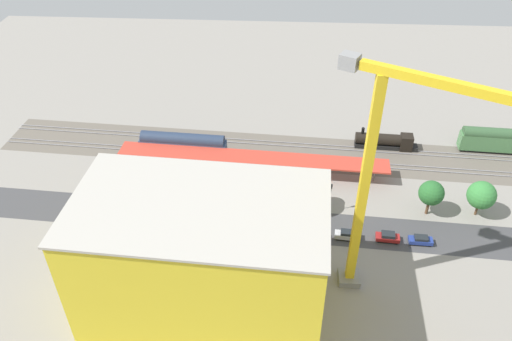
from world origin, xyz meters
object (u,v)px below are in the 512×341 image
box_truck_0 (255,225)px  street_tree_0 (314,188)px  street_tree_3 (312,192)px  parked_car_3 (315,235)px  parked_car_1 (388,237)px  street_tree_4 (431,193)px  parked_car_2 (348,235)px  platform_canopy_near (252,157)px  box_truck_1 (195,230)px  tower_crane (383,173)px  parked_car_0 (421,240)px  locomotive (387,141)px  street_tree_2 (308,192)px  traffic_light (331,194)px  freight_coach_far (183,144)px  construction_building (203,258)px  street_tree_1 (482,195)px  passenger_coach (497,140)px

box_truck_0 → street_tree_0: 14.04m
street_tree_3 → parked_car_3: bearing=94.1°
parked_car_3 → street_tree_0: size_ratio=0.66×
parked_car_1 → street_tree_4: bearing=-137.6°
box_truck_0 → parked_car_2: bearing=177.3°
platform_canopy_near → box_truck_1: size_ratio=6.53×
platform_canopy_near → tower_crane: bearing=123.4°
parked_car_0 → box_truck_1: size_ratio=0.49×
parked_car_0 → street_tree_3: size_ratio=0.64×
street_tree_3 → locomotive: bearing=-128.7°
street_tree_0 → street_tree_3: size_ratio=1.03×
platform_canopy_near → street_tree_2: (-11.70, 12.85, 1.39)m
parked_car_3 → street_tree_4: bearing=-159.4°
street_tree_2 → street_tree_3: size_ratio=1.16×
traffic_light → freight_coach_far: bearing=-28.5°
parked_car_0 → construction_building: construction_building is taller
street_tree_3 → street_tree_2: bearing=47.5°
platform_canopy_near → construction_building: size_ratio=1.63×
locomotive → parked_car_1: 31.47m
box_truck_0 → street_tree_4: size_ratio=1.32×
box_truck_1 → locomotive: bearing=-141.4°
construction_building → street_tree_3: (-17.67, -24.33, -5.97)m
street_tree_1 → traffic_light: size_ratio=1.12×
tower_crane → parked_car_3: bearing=-55.7°
freight_coach_far → street_tree_2: size_ratio=2.50×
construction_building → traffic_light: 32.38m
tower_crane → street_tree_2: size_ratio=5.05×
platform_canopy_near → box_truck_1: bearing=66.1°
box_truck_0 → box_truck_1: box_truck_1 is taller
street_tree_3 → street_tree_4: bearing=179.9°
locomotive → street_tree_0: (17.99, 22.57, 3.25)m
locomotive → passenger_coach: (-24.87, -0.01, 1.46)m
traffic_light → street_tree_0: bearing=-17.4°
construction_building → traffic_light: (-21.28, -23.71, -5.78)m
locomotive → parked_car_1: (4.32, 31.15, -1.01)m
tower_crane → street_tree_1: size_ratio=5.25×
passenger_coach → street_tree_2: bearing=28.4°
parked_car_2 → street_tree_2: (7.50, -7.20, 4.29)m
passenger_coach → locomotive: bearing=0.0°
street_tree_0 → locomotive: bearing=-128.5°
freight_coach_far → box_truck_0: bearing=126.4°
platform_canopy_near → box_truck_0: 19.43m
parked_car_2 → freight_coach_far: bearing=-35.3°
freight_coach_far → construction_building: (-10.98, 41.21, 7.18)m
parked_car_0 → parked_car_3: 19.44m
box_truck_1 → traffic_light: traffic_light is taller
street_tree_2 → parked_car_0: bearing=159.8°
parked_car_1 → box_truck_1: size_ratio=0.50×
street_tree_0 → passenger_coach: bearing=-152.2°
parked_car_1 → street_tree_0: street_tree_0 is taller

